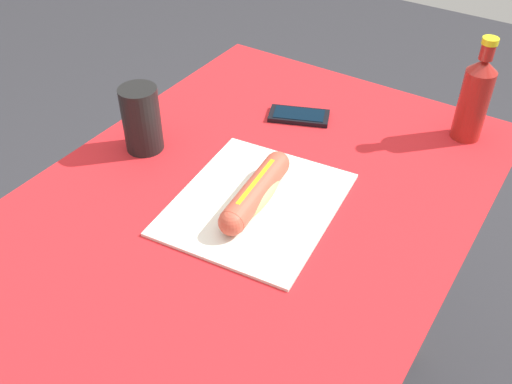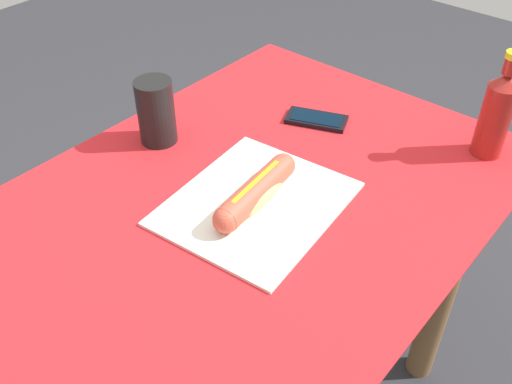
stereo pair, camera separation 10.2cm
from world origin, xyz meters
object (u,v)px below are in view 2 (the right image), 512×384
object	(u,v)px
cell_phone	(316,119)
hot_dog	(256,192)
soda_bottle	(497,113)
drinking_cup	(156,112)

from	to	relation	value
cell_phone	hot_dog	bearing A→B (deg)	15.00
hot_dog	cell_phone	xyz separation A→B (m)	(-0.30, -0.08, -0.02)
hot_dog	soda_bottle	world-z (taller)	soda_bottle
drinking_cup	cell_phone	bearing A→B (deg)	142.28
soda_bottle	drinking_cup	distance (m)	0.67
cell_phone	soda_bottle	bearing A→B (deg)	111.03
drinking_cup	hot_dog	bearing A→B (deg)	84.36
hot_dog	cell_phone	distance (m)	0.31
cell_phone	drinking_cup	world-z (taller)	drinking_cup
cell_phone	soda_bottle	xyz separation A→B (m)	(-0.13, 0.33, 0.09)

